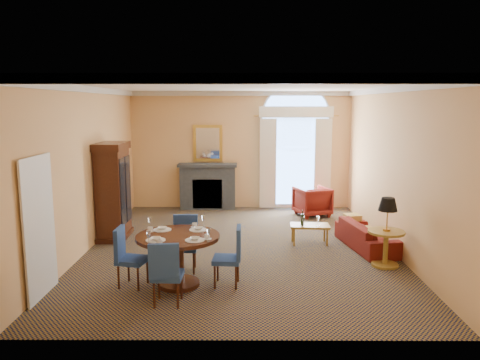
{
  "coord_description": "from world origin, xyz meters",
  "views": [
    {
      "loc": [
        0.05,
        -9.08,
        2.86
      ],
      "look_at": [
        0.0,
        0.5,
        1.3
      ],
      "focal_mm": 35.0,
      "sensor_mm": 36.0,
      "label": 1
    }
  ],
  "objects_px": {
    "armoire": "(113,192)",
    "armchair": "(312,201)",
    "dining_table": "(178,249)",
    "coffee_table": "(309,226)",
    "side_table": "(387,225)",
    "sofa": "(367,235)"
  },
  "relations": [
    {
      "from": "side_table",
      "to": "coffee_table",
      "type": "bearing_deg",
      "value": 131.28
    },
    {
      "from": "armchair",
      "to": "coffee_table",
      "type": "relative_size",
      "value": 1.0
    },
    {
      "from": "sofa",
      "to": "side_table",
      "type": "distance_m",
      "value": 1.18
    },
    {
      "from": "dining_table",
      "to": "side_table",
      "type": "distance_m",
      "value": 3.69
    },
    {
      "from": "armchair",
      "to": "sofa",
      "type": "bearing_deg",
      "value": 85.19
    },
    {
      "from": "sofa",
      "to": "coffee_table",
      "type": "height_order",
      "value": "coffee_table"
    },
    {
      "from": "armchair",
      "to": "coffee_table",
      "type": "xyz_separation_m",
      "value": [
        -0.42,
        -2.5,
        0.01
      ]
    },
    {
      "from": "dining_table",
      "to": "sofa",
      "type": "bearing_deg",
      "value": 29.66
    },
    {
      "from": "dining_table",
      "to": "coffee_table",
      "type": "xyz_separation_m",
      "value": [
        2.39,
        2.27,
        -0.23
      ]
    },
    {
      "from": "side_table",
      "to": "dining_table",
      "type": "bearing_deg",
      "value": -165.3
    },
    {
      "from": "armchair",
      "to": "dining_table",
      "type": "bearing_deg",
      "value": 40.49
    },
    {
      "from": "dining_table",
      "to": "armchair",
      "type": "relative_size",
      "value": 1.6
    },
    {
      "from": "dining_table",
      "to": "armchair",
      "type": "xyz_separation_m",
      "value": [
        2.82,
        4.76,
        -0.24
      ]
    },
    {
      "from": "armchair",
      "to": "armoire",
      "type": "bearing_deg",
      "value": 5.13
    },
    {
      "from": "armchair",
      "to": "coffee_table",
      "type": "distance_m",
      "value": 2.53
    },
    {
      "from": "dining_table",
      "to": "sofa",
      "type": "height_order",
      "value": "dining_table"
    },
    {
      "from": "armoire",
      "to": "armchair",
      "type": "height_order",
      "value": "armoire"
    },
    {
      "from": "dining_table",
      "to": "coffee_table",
      "type": "bearing_deg",
      "value": 43.44
    },
    {
      "from": "dining_table",
      "to": "armchair",
      "type": "height_order",
      "value": "dining_table"
    },
    {
      "from": "armoire",
      "to": "dining_table",
      "type": "bearing_deg",
      "value": -57.16
    },
    {
      "from": "armoire",
      "to": "armchair",
      "type": "distance_m",
      "value": 5.05
    },
    {
      "from": "dining_table",
      "to": "sofa",
      "type": "relative_size",
      "value": 0.75
    }
  ]
}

